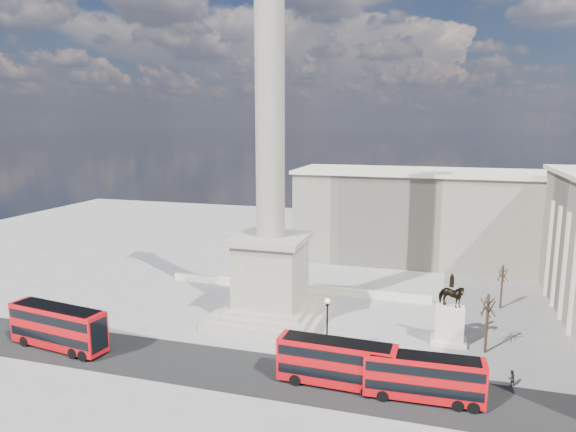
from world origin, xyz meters
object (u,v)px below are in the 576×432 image
(pedestrian_crossing, at_px, (318,348))
(victorian_lamp, at_px, (327,323))
(pedestrian_walking, at_px, (392,367))
(red_bus_c, at_px, (424,377))
(red_bus_a, at_px, (59,327))
(nelsons_column, at_px, (271,219))
(equestrian_statue, at_px, (450,319))
(red_bus_b, at_px, (337,363))
(pedestrian_standing, at_px, (511,378))

(pedestrian_crossing, bearing_deg, victorian_lamp, -170.21)
(pedestrian_walking, bearing_deg, red_bus_c, -52.34)
(red_bus_a, bearing_deg, pedestrian_walking, 14.93)
(nelsons_column, bearing_deg, equestrian_statue, -4.68)
(nelsons_column, relative_size, red_bus_a, 4.03)
(red_bus_b, height_order, pedestrian_standing, red_bus_b)
(red_bus_c, distance_m, pedestrian_standing, 9.57)
(victorian_lamp, bearing_deg, pedestrian_standing, -2.04)
(equestrian_statue, xyz_separation_m, pedestrian_crossing, (-13.59, -7.42, -2.06))
(nelsons_column, height_order, pedestrian_standing, nelsons_column)
(nelsons_column, distance_m, victorian_lamp, 16.32)
(red_bus_b, height_order, red_bus_c, red_bus_b)
(pedestrian_standing, relative_size, pedestrian_crossing, 1.01)
(nelsons_column, relative_size, equestrian_statue, 6.07)
(red_bus_c, height_order, pedestrian_walking, red_bus_c)
(pedestrian_walking, height_order, pedestrian_standing, pedestrian_walking)
(red_bus_b, distance_m, pedestrian_crossing, 7.04)
(victorian_lamp, bearing_deg, red_bus_c, -29.37)
(red_bus_a, height_order, red_bus_c, red_bus_a)
(victorian_lamp, bearing_deg, pedestrian_walking, -13.99)
(red_bus_b, xyz_separation_m, pedestrian_walking, (4.80, 3.75, -1.53))
(equestrian_statue, height_order, pedestrian_standing, equestrian_statue)
(equestrian_statue, bearing_deg, pedestrian_crossing, -151.37)
(red_bus_b, bearing_deg, red_bus_a, -176.67)
(pedestrian_standing, xyz_separation_m, pedestrian_crossing, (-19.26, 1.17, -0.01))
(red_bus_c, bearing_deg, nelsons_column, 139.77)
(equestrian_statue, xyz_separation_m, pedestrian_standing, (5.67, -8.59, -2.05))
(pedestrian_walking, relative_size, pedestrian_standing, 1.10)
(victorian_lamp, distance_m, pedestrian_walking, 7.87)
(equestrian_statue, relative_size, pedestrian_walking, 4.66)
(equestrian_statue, bearing_deg, red_bus_c, -99.39)
(nelsons_column, bearing_deg, victorian_lamp, -45.56)
(pedestrian_crossing, bearing_deg, red_bus_b, 154.73)
(victorian_lamp, relative_size, pedestrian_crossing, 4.26)
(red_bus_a, height_order, pedestrian_walking, red_bus_a)
(red_bus_a, bearing_deg, victorian_lamp, 19.94)
(red_bus_b, bearing_deg, victorian_lamp, 114.01)
(red_bus_b, relative_size, equestrian_statue, 1.39)
(pedestrian_walking, bearing_deg, red_bus_b, -143.22)
(nelsons_column, height_order, red_bus_a, nelsons_column)
(victorian_lamp, xyz_separation_m, equestrian_statue, (12.54, 7.94, -1.13))
(red_bus_a, xyz_separation_m, red_bus_b, (31.33, 0.71, -0.17))
(red_bus_a, bearing_deg, pedestrian_standing, 14.60)
(pedestrian_crossing, bearing_deg, red_bus_c, -172.88)
(victorian_lamp, relative_size, pedestrian_walking, 3.83)
(victorian_lamp, xyz_separation_m, pedestrian_standing, (18.21, -0.65, -3.18))
(red_bus_b, relative_size, red_bus_c, 1.06)
(nelsons_column, bearing_deg, pedestrian_crossing, -47.31)
(nelsons_column, relative_size, red_bus_b, 4.37)
(pedestrian_standing, height_order, pedestrian_crossing, pedestrian_standing)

